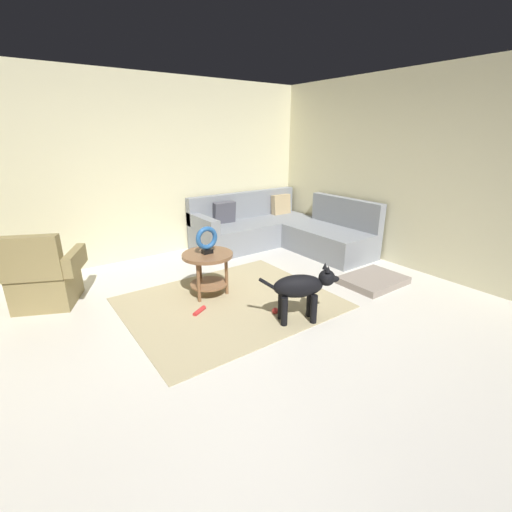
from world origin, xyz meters
name	(u,v)px	position (x,y,z in m)	size (l,w,h in m)	color
ground_plane	(255,338)	(0.00, 0.00, -0.05)	(6.00, 6.00, 0.10)	silver
wall_back	(141,170)	(0.00, 2.94, 1.35)	(6.00, 0.12, 2.70)	beige
wall_right	(434,175)	(2.94, 0.00, 1.35)	(0.12, 6.00, 2.70)	beige
area_rug	(230,303)	(0.15, 0.70, 0.01)	(2.30, 1.90, 0.01)	tan
sectional_couch	(280,231)	(1.99, 2.02, 0.29)	(2.20, 2.25, 0.88)	gray
armchair	(44,279)	(-1.58, 1.89, 0.32)	(0.98, 0.88, 0.88)	olive
side_table	(208,263)	(0.06, 1.03, 0.42)	(0.60, 0.60, 0.54)	brown
torus_sculpture	(207,239)	(0.06, 1.03, 0.71)	(0.28, 0.08, 0.33)	black
dog_bed_mat	(373,280)	(1.98, 0.08, 0.04)	(0.80, 0.60, 0.09)	gray
dog	(302,288)	(0.54, -0.08, 0.38)	(0.78, 0.44, 0.63)	black
dog_toy_ball	(275,311)	(0.42, 0.19, 0.04)	(0.07, 0.07, 0.07)	red
dog_toy_rope	(199,311)	(-0.25, 0.69, 0.03)	(0.05, 0.05, 0.19)	red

